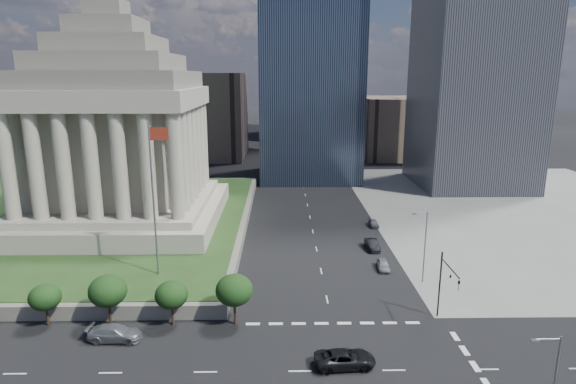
{
  "coord_description": "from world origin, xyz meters",
  "views": [
    {
      "loc": [
        -5.78,
        -35.42,
        27.5
      ],
      "look_at": [
        -5.02,
        13.14,
        15.62
      ],
      "focal_mm": 30.0,
      "sensor_mm": 36.0,
      "label": 1
    }
  ],
  "objects_px": {
    "parked_sedan_near": "(383,265)",
    "parked_sedan_mid": "(372,244)",
    "flagpole": "(154,191)",
    "street_lamp_north": "(424,243)",
    "traffic_signal_ne": "(446,281)",
    "pickup_truck": "(345,359)",
    "parked_sedan_far": "(374,223)",
    "suv_grey": "(115,333)",
    "war_memorial": "(115,111)"
  },
  "relations": [
    {
      "from": "war_memorial",
      "to": "parked_sedan_near",
      "type": "bearing_deg",
      "value": -23.22
    },
    {
      "from": "flagpole",
      "to": "traffic_signal_ne",
      "type": "relative_size",
      "value": 2.5
    },
    {
      "from": "pickup_truck",
      "to": "suv_grey",
      "type": "distance_m",
      "value": 24.34
    },
    {
      "from": "flagpole",
      "to": "street_lamp_north",
      "type": "relative_size",
      "value": 2.0
    },
    {
      "from": "flagpole",
      "to": "street_lamp_north",
      "type": "xyz_separation_m",
      "value": [
        35.16,
        1.0,
        -7.45
      ]
    },
    {
      "from": "street_lamp_north",
      "to": "parked_sedan_near",
      "type": "distance_m",
      "value": 7.98
    },
    {
      "from": "flagpole",
      "to": "suv_grey",
      "type": "xyz_separation_m",
      "value": [
        -1.61,
        -13.18,
        -12.29
      ]
    },
    {
      "from": "traffic_signal_ne",
      "to": "street_lamp_north",
      "type": "bearing_deg",
      "value": 85.81
    },
    {
      "from": "traffic_signal_ne",
      "to": "parked_sedan_mid",
      "type": "bearing_deg",
      "value": 98.26
    },
    {
      "from": "traffic_signal_ne",
      "to": "street_lamp_north",
      "type": "relative_size",
      "value": 0.8
    },
    {
      "from": "flagpole",
      "to": "parked_sedan_mid",
      "type": "distance_m",
      "value": 35.95
    },
    {
      "from": "parked_sedan_near",
      "to": "parked_sedan_far",
      "type": "distance_m",
      "value": 20.36
    },
    {
      "from": "traffic_signal_ne",
      "to": "parked_sedan_near",
      "type": "relative_size",
      "value": 1.97
    },
    {
      "from": "pickup_truck",
      "to": "parked_sedan_mid",
      "type": "distance_m",
      "value": 33.2
    },
    {
      "from": "war_memorial",
      "to": "street_lamp_north",
      "type": "relative_size",
      "value": 3.9
    },
    {
      "from": "war_memorial",
      "to": "flagpole",
      "type": "relative_size",
      "value": 1.95
    },
    {
      "from": "suv_grey",
      "to": "parked_sedan_near",
      "type": "height_order",
      "value": "suv_grey"
    },
    {
      "from": "war_memorial",
      "to": "street_lamp_north",
      "type": "xyz_separation_m",
      "value": [
        47.33,
        -23.0,
        -15.74
      ]
    },
    {
      "from": "traffic_signal_ne",
      "to": "suv_grey",
      "type": "bearing_deg",
      "value": -175.43
    },
    {
      "from": "war_memorial",
      "to": "parked_sedan_near",
      "type": "distance_m",
      "value": 51.21
    },
    {
      "from": "traffic_signal_ne",
      "to": "parked_sedan_mid",
      "type": "distance_m",
      "value": 24.76
    },
    {
      "from": "parked_sedan_near",
      "to": "parked_sedan_mid",
      "type": "bearing_deg",
      "value": 94.37
    },
    {
      "from": "suv_grey",
      "to": "parked_sedan_near",
      "type": "xyz_separation_m",
      "value": [
        32.48,
        18.71,
        -0.13
      ]
    },
    {
      "from": "parked_sedan_near",
      "to": "parked_sedan_far",
      "type": "relative_size",
      "value": 1.08
    },
    {
      "from": "traffic_signal_ne",
      "to": "pickup_truck",
      "type": "xyz_separation_m",
      "value": [
        -12.14,
        -7.96,
        -4.43
      ]
    },
    {
      "from": "traffic_signal_ne",
      "to": "parked_sedan_mid",
      "type": "height_order",
      "value": "traffic_signal_ne"
    },
    {
      "from": "flagpole",
      "to": "parked_sedan_far",
      "type": "relative_size",
      "value": 5.29
    },
    {
      "from": "flagpole",
      "to": "street_lamp_north",
      "type": "bearing_deg",
      "value": 1.63
    },
    {
      "from": "flagpole",
      "to": "pickup_truck",
      "type": "distance_m",
      "value": 31.26
    },
    {
      "from": "street_lamp_north",
      "to": "parked_sedan_near",
      "type": "height_order",
      "value": "street_lamp_north"
    },
    {
      "from": "flagpole",
      "to": "street_lamp_north",
      "type": "height_order",
      "value": "flagpole"
    },
    {
      "from": "war_memorial",
      "to": "pickup_truck",
      "type": "height_order",
      "value": "war_memorial"
    },
    {
      "from": "flagpole",
      "to": "street_lamp_north",
      "type": "distance_m",
      "value": 35.95
    },
    {
      "from": "street_lamp_north",
      "to": "flagpole",
      "type": "bearing_deg",
      "value": -178.37
    },
    {
      "from": "flagpole",
      "to": "parked_sedan_far",
      "type": "bearing_deg",
      "value": 37.68
    },
    {
      "from": "street_lamp_north",
      "to": "pickup_truck",
      "type": "xyz_separation_m",
      "value": [
        -12.96,
        -19.27,
        -4.84
      ]
    },
    {
      "from": "suv_grey",
      "to": "parked_sedan_far",
      "type": "bearing_deg",
      "value": -38.99
    },
    {
      "from": "flagpole",
      "to": "traffic_signal_ne",
      "type": "bearing_deg",
      "value": -16.71
    },
    {
      "from": "flagpole",
      "to": "pickup_truck",
      "type": "relative_size",
      "value": 3.38
    },
    {
      "from": "parked_sedan_mid",
      "to": "pickup_truck",
      "type": "bearing_deg",
      "value": -108.81
    },
    {
      "from": "flagpole",
      "to": "pickup_truck",
      "type": "bearing_deg",
      "value": -39.46
    },
    {
      "from": "pickup_truck",
      "to": "parked_sedan_far",
      "type": "bearing_deg",
      "value": -19.08
    },
    {
      "from": "flagpole",
      "to": "pickup_truck",
      "type": "xyz_separation_m",
      "value": [
        22.19,
        -18.27,
        -12.29
      ]
    },
    {
      "from": "parked_sedan_far",
      "to": "suv_grey",
      "type": "bearing_deg",
      "value": -133.49
    },
    {
      "from": "suv_grey",
      "to": "parked_sedan_mid",
      "type": "xyz_separation_m",
      "value": [
        32.44,
        26.97,
        -0.03
      ]
    },
    {
      "from": "parked_sedan_near",
      "to": "parked_sedan_mid",
      "type": "xyz_separation_m",
      "value": [
        -0.04,
        8.26,
        0.1
      ]
    },
    {
      "from": "parked_sedan_near",
      "to": "parked_sedan_far",
      "type": "xyz_separation_m",
      "value": [
        2.46,
        20.21,
        -0.05
      ]
    },
    {
      "from": "pickup_truck",
      "to": "parked_sedan_near",
      "type": "xyz_separation_m",
      "value": [
        8.68,
        23.8,
        -0.13
      ]
    },
    {
      "from": "pickup_truck",
      "to": "suv_grey",
      "type": "height_order",
      "value": "suv_grey"
    },
    {
      "from": "pickup_truck",
      "to": "parked_sedan_near",
      "type": "bearing_deg",
      "value": -24.92
    }
  ]
}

